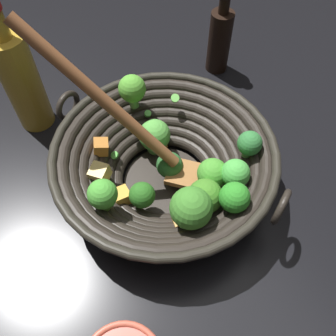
# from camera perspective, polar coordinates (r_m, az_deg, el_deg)

# --- Properties ---
(ground_plane) EXTENTS (4.00, 4.00, 0.00)m
(ground_plane) POSITION_cam_1_polar(r_m,az_deg,el_deg) (0.63, -0.52, -2.39)
(ground_plane) COLOR black
(wok) EXTENTS (0.36, 0.35, 0.29)m
(wok) POSITION_cam_1_polar(r_m,az_deg,el_deg) (0.57, -0.40, 0.81)
(wok) COLOR black
(wok) RESTS_ON ground
(soy_sauce_bottle) EXTENTS (0.05, 0.05, 0.18)m
(soy_sauce_bottle) POSITION_cam_1_polar(r_m,az_deg,el_deg) (0.79, 8.07, 19.27)
(soy_sauce_bottle) COLOR black
(soy_sauce_bottle) RESTS_ON ground
(cooking_oil_bottle) EXTENTS (0.06, 0.06, 0.25)m
(cooking_oil_bottle) POSITION_cam_1_polar(r_m,az_deg,el_deg) (0.69, -21.97, 12.63)
(cooking_oil_bottle) COLOR gold
(cooking_oil_bottle) RESTS_ON ground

